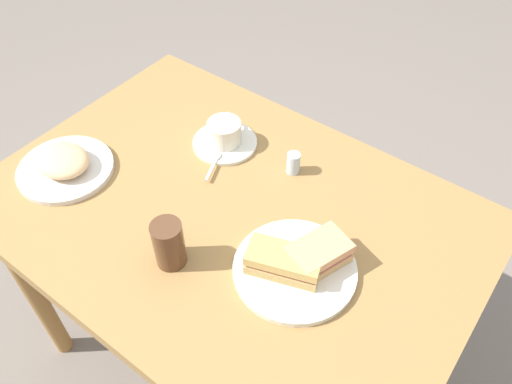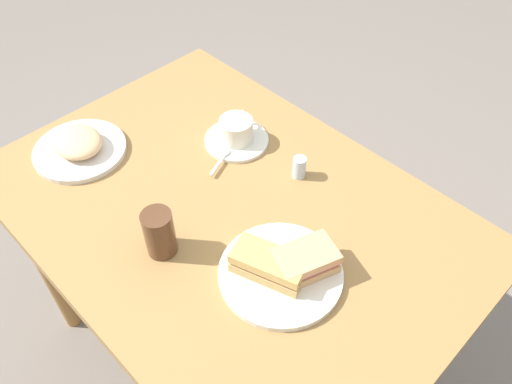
{
  "view_description": "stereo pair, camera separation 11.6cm",
  "coord_description": "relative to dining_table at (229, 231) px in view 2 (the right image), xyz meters",
  "views": [
    {
      "loc": [
        -0.51,
        0.57,
        1.63
      ],
      "look_at": [
        -0.03,
        -0.06,
        0.77
      ],
      "focal_mm": 36.3,
      "sensor_mm": 36.0,
      "label": 1
    },
    {
      "loc": [
        -0.59,
        0.5,
        1.63
      ],
      "look_at": [
        -0.03,
        -0.06,
        0.77
      ],
      "focal_mm": 36.3,
      "sensor_mm": 36.0,
      "label": 2
    }
  ],
  "objects": [
    {
      "name": "ground_plane",
      "position": [
        0.0,
        0.0,
        -0.65
      ],
      "size": [
        6.0,
        6.0,
        0.0
      ],
      "primitive_type": "plane",
      "color": "slate"
    },
    {
      "name": "dining_table",
      "position": [
        0.0,
        0.0,
        0.0
      ],
      "size": [
        1.1,
        0.77,
        0.74
      ],
      "color": "#9C733F",
      "rests_on": "ground_plane"
    },
    {
      "name": "sandwich_plate",
      "position": [
        -0.21,
        0.05,
        0.09
      ],
      "size": [
        0.25,
        0.25,
        0.01
      ],
      "primitive_type": "cylinder",
      "color": "silver",
      "rests_on": "dining_table"
    },
    {
      "name": "sandwich_front",
      "position": [
        -0.19,
        0.06,
        0.13
      ],
      "size": [
        0.16,
        0.11,
        0.05
      ],
      "color": "tan",
      "rests_on": "sandwich_plate"
    },
    {
      "name": "sandwich_back",
      "position": [
        -0.24,
        0.01,
        0.13
      ],
      "size": [
        0.12,
        0.14,
        0.05
      ],
      "color": "tan",
      "rests_on": "sandwich_plate"
    },
    {
      "name": "coffee_saucer",
      "position": [
        0.15,
        -0.17,
        0.09
      ],
      "size": [
        0.16,
        0.16,
        0.01
      ],
      "primitive_type": "cylinder",
      "color": "silver",
      "rests_on": "dining_table"
    },
    {
      "name": "coffee_cup",
      "position": [
        0.15,
        -0.17,
        0.13
      ],
      "size": [
        0.08,
        0.11,
        0.06
      ],
      "color": "silver",
      "rests_on": "coffee_saucer"
    },
    {
      "name": "spoon",
      "position": [
        0.12,
        -0.1,
        0.1
      ],
      "size": [
        0.05,
        0.1,
        0.01
      ],
      "color": "silver",
      "rests_on": "coffee_saucer"
    },
    {
      "name": "side_plate",
      "position": [
        0.4,
        0.14,
        0.09
      ],
      "size": [
        0.23,
        0.23,
        0.01
      ],
      "primitive_type": "cylinder",
      "color": "silver",
      "rests_on": "dining_table"
    },
    {
      "name": "side_food_pile",
      "position": [
        0.4,
        0.14,
        0.12
      ],
      "size": [
        0.14,
        0.11,
        0.04
      ],
      "primitive_type": "ellipsoid",
      "color": "#EABA83",
      "rests_on": "side_plate"
    },
    {
      "name": "salt_shaker",
      "position": [
        -0.04,
        -0.19,
        0.11
      ],
      "size": [
        0.03,
        0.03,
        0.06
      ],
      "primitive_type": "cylinder",
      "color": "silver",
      "rests_on": "dining_table"
    },
    {
      "name": "drinking_glass",
      "position": [
        0.01,
        0.18,
        0.14
      ],
      "size": [
        0.06,
        0.06,
        0.11
      ],
      "primitive_type": "cylinder",
      "color": "#56341E",
      "rests_on": "dining_table"
    }
  ]
}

